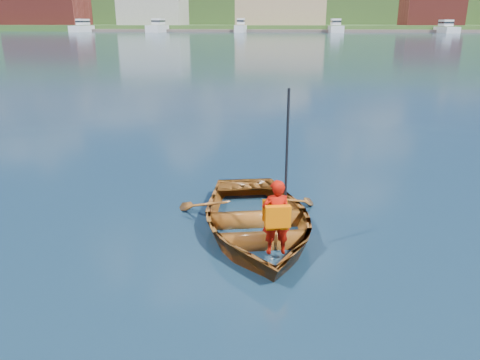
# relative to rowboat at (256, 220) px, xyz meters

# --- Properties ---
(ground) EXTENTS (600.00, 600.00, 0.00)m
(ground) POSITION_rel_rowboat_xyz_m (1.04, -0.02, -0.22)
(ground) COLOR #0E2142
(ground) RESTS_ON ground
(rowboat) EXTENTS (3.21, 3.99, 0.73)m
(rowboat) POSITION_rel_rowboat_xyz_m (0.00, 0.00, 0.00)
(rowboat) COLOR brown
(rowboat) RESTS_ON ground
(child_paddler) EXTENTS (0.44, 0.40, 2.26)m
(child_paddler) POSITION_rel_rowboat_xyz_m (0.34, -0.85, 0.44)
(child_paddler) COLOR #AC0E04
(child_paddler) RESTS_ON ground
(shoreline) EXTENTS (400.00, 140.00, 22.00)m
(shoreline) POSITION_rel_rowboat_xyz_m (1.04, 236.59, 10.11)
(shoreline) COLOR #344D1F
(shoreline) RESTS_ON ground
(dock) EXTENTS (160.02, 4.78, 0.80)m
(dock) POSITION_rel_rowboat_xyz_m (12.67, 147.98, 0.18)
(dock) COLOR brown
(dock) RESTS_ON ground
(waterfront_buildings) EXTENTS (202.00, 16.00, 14.00)m
(waterfront_buildings) POSITION_rel_rowboat_xyz_m (-6.70, 164.98, 7.53)
(waterfront_buildings) COLOR brown
(waterfront_buildings) RESTS_ON ground
(marina_yachts) EXTENTS (142.01, 13.79, 4.37)m
(marina_yachts) POSITION_rel_rowboat_xyz_m (-4.38, 143.31, 1.20)
(marina_yachts) COLOR silver
(marina_yachts) RESTS_ON ground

